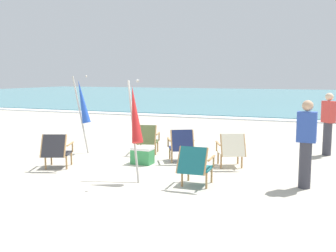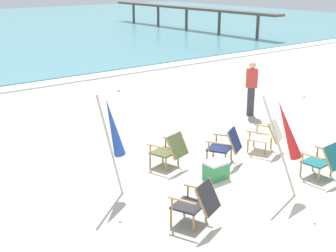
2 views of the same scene
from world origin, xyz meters
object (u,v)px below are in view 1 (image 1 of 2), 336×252
at_px(person_near_chairs, 328,123).
at_px(beach_chair_mid_center, 231,149).
at_px(cooler_box, 142,155).
at_px(beach_chair_front_right, 56,150).
at_px(person_by_waterline, 306,143).
at_px(beach_chair_back_left, 181,145).
at_px(umbrella_furled_blue, 82,102).
at_px(umbrella_furled_red, 135,115).
at_px(beach_chair_back_right, 147,138).
at_px(beach_chair_front_left, 195,165).

bearing_deg(person_near_chairs, beach_chair_mid_center, -130.87).
bearing_deg(cooler_box, beach_chair_mid_center, 10.52).
bearing_deg(beach_chair_front_right, person_by_waterline, 5.02).
distance_m(person_by_waterline, cooler_box, 3.77).
height_order(beach_chair_mid_center, person_near_chairs, person_near_chairs).
xyz_separation_m(beach_chair_front_right, beach_chair_mid_center, (3.60, 1.54, -0.00)).
distance_m(beach_chair_back_left, beach_chair_mid_center, 1.25).
bearing_deg(beach_chair_front_right, umbrella_furled_blue, 105.38).
xyz_separation_m(beach_chair_front_right, umbrella_furled_blue, (-0.50, 1.80, 0.94)).
bearing_deg(cooler_box, umbrella_furled_red, -70.32).
bearing_deg(person_near_chairs, person_by_waterline, -96.60).
distance_m(beach_chair_front_right, person_near_chairs, 6.82).
relative_size(beach_chair_back_left, umbrella_furled_red, 0.45).
xyz_separation_m(beach_chair_front_right, umbrella_furled_red, (2.05, -0.18, 0.88)).
xyz_separation_m(umbrella_furled_blue, person_near_chairs, (6.11, 2.06, -0.52)).
xyz_separation_m(beach_chair_back_right, person_near_chairs, (4.42, 1.64, 0.41)).
bearing_deg(umbrella_furled_red, person_by_waterline, 11.37).
height_order(beach_chair_front_left, person_by_waterline, person_by_waterline).
bearing_deg(beach_chair_back_right, person_by_waterline, -23.69).
height_order(umbrella_furled_blue, person_by_waterline, umbrella_furled_blue).
bearing_deg(umbrella_furled_red, beach_chair_front_left, -2.35).
bearing_deg(person_by_waterline, umbrella_furled_red, -168.63).
relative_size(beach_chair_front_right, beach_chair_back_right, 1.04).
relative_size(beach_chair_front_right, cooler_box, 1.82).
xyz_separation_m(beach_chair_back_right, person_by_waterline, (4.02, -1.77, 0.41)).
relative_size(beach_chair_mid_center, umbrella_furled_blue, 0.44).
bearing_deg(beach_chair_back_right, beach_chair_front_right, -118.24).
bearing_deg(umbrella_furled_blue, beach_chair_back_right, 14.00).
relative_size(beach_chair_back_left, umbrella_furled_blue, 0.43).
bearing_deg(beach_chair_back_right, umbrella_furled_red, -70.47).
distance_m(beach_chair_back_right, umbrella_furled_red, 2.70).
xyz_separation_m(beach_chair_front_right, beach_chair_back_right, (1.19, 2.22, 0.00)).
relative_size(beach_chair_front_left, cooler_box, 1.61).
xyz_separation_m(person_by_waterline, cooler_box, (-3.65, 0.70, -0.64)).
xyz_separation_m(beach_chair_front_left, person_by_waterline, (1.91, 0.69, 0.42)).
relative_size(beach_chair_front_left, beach_chair_mid_center, 0.87).
distance_m(beach_chair_front_right, beach_chair_mid_center, 3.91).
height_order(beach_chair_back_left, person_by_waterline, person_by_waterline).
bearing_deg(beach_chair_front_left, umbrella_furled_blue, 151.88).
relative_size(person_by_waterline, cooler_box, 3.33).
bearing_deg(umbrella_furled_red, beach_chair_back_left, 80.38).
relative_size(person_near_chairs, cooler_box, 3.33).
bearing_deg(umbrella_furled_red, beach_chair_back_right, 109.53).
distance_m(umbrella_furled_red, person_by_waterline, 3.27).
height_order(beach_chair_back_left, cooler_box, beach_chair_back_left).
height_order(umbrella_furled_red, person_near_chairs, umbrella_furled_red).
bearing_deg(person_near_chairs, beach_chair_front_left, -119.35).
distance_m(beach_chair_mid_center, person_near_chairs, 3.10).
bearing_deg(umbrella_furled_blue, beach_chair_mid_center, -3.72).
height_order(umbrella_furled_red, cooler_box, umbrella_furled_red).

